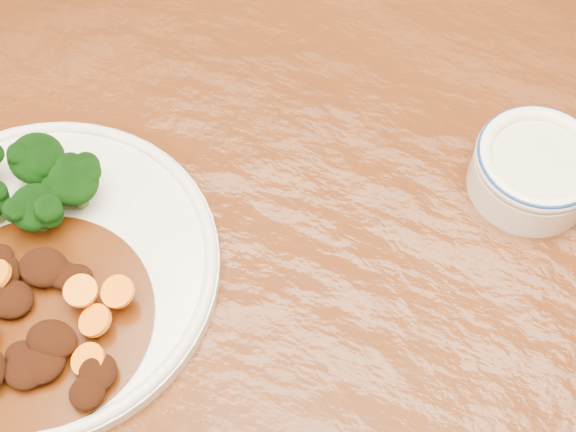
% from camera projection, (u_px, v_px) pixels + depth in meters
% --- Properties ---
extents(dining_table, '(1.59, 1.06, 0.75)m').
position_uv_depth(dining_table, '(315.00, 298.00, 0.74)').
color(dining_table, '#52260E').
rests_on(dining_table, ground).
extents(dinner_plate, '(0.30, 0.30, 0.02)m').
position_uv_depth(dinner_plate, '(38.00, 269.00, 0.65)').
color(dinner_plate, white).
rests_on(dinner_plate, dining_table).
extents(broccoli_florets, '(0.15, 0.11, 0.05)m').
position_uv_depth(broccoli_florets, '(4.00, 185.00, 0.66)').
color(broccoli_florets, '#618444').
rests_on(broccoli_florets, dinner_plate).
extents(mince_stew, '(0.18, 0.18, 0.03)m').
position_uv_depth(mince_stew, '(17.00, 323.00, 0.61)').
color(mince_stew, '#4A2107').
rests_on(mince_stew, dinner_plate).
extents(dip_bowl, '(0.11, 0.11, 0.05)m').
position_uv_depth(dip_bowl, '(535.00, 168.00, 0.68)').
color(dip_bowl, white).
rests_on(dip_bowl, dining_table).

